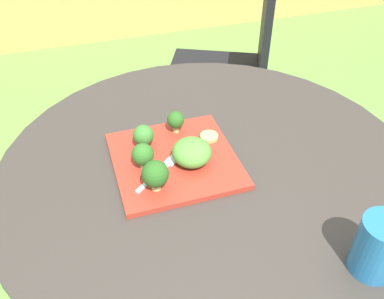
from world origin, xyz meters
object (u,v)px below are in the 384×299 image
(patio_chair, at_px, (237,59))
(salad_plate, at_px, (175,160))
(fork, at_px, (163,169))
(drinking_glass, at_px, (377,249))

(patio_chair, distance_m, salad_plate, 0.98)
(salad_plate, xyz_separation_m, fork, (-0.04, -0.03, 0.01))
(drinking_glass, relative_size, fork, 0.90)
(patio_chair, relative_size, drinking_glass, 7.56)
(drinking_glass, xyz_separation_m, fork, (-0.30, 0.36, -0.04))
(drinking_glass, bearing_deg, patio_chair, 78.31)
(salad_plate, distance_m, drinking_glass, 0.47)
(patio_chair, bearing_deg, drinking_glass, -101.69)
(patio_chair, relative_size, salad_plate, 3.14)
(drinking_glass, bearing_deg, salad_plate, 123.86)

